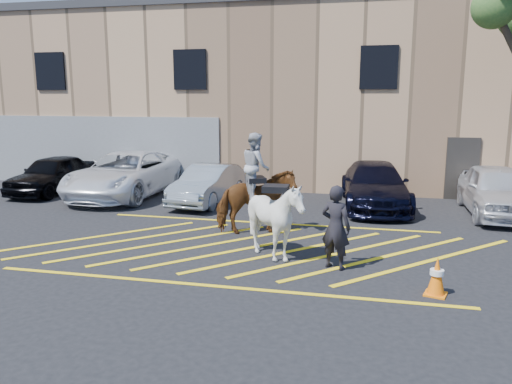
% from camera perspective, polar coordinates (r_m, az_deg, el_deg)
% --- Properties ---
extents(ground, '(90.00, 90.00, 0.00)m').
position_cam_1_polar(ground, '(12.39, -0.65, -6.07)').
color(ground, black).
rests_on(ground, ground).
extents(car_black_suv, '(1.74, 4.17, 1.41)m').
position_cam_1_polar(car_black_suv, '(20.39, -22.23, 1.90)').
color(car_black_suv, black).
rests_on(car_black_suv, ground).
extents(car_white_pickup, '(2.86, 5.88, 1.61)m').
position_cam_1_polar(car_white_pickup, '(18.87, -14.56, 2.00)').
color(car_white_pickup, white).
rests_on(car_white_pickup, ground).
extents(car_silver_sedan, '(1.79, 4.07, 1.30)m').
position_cam_1_polar(car_silver_sedan, '(17.13, -5.45, 0.90)').
color(car_silver_sedan, '#9BA3A9').
rests_on(car_silver_sedan, ground).
extents(car_blue_suv, '(2.47, 5.12, 1.44)m').
position_cam_1_polar(car_blue_suv, '(16.91, 13.39, 0.75)').
color(car_blue_suv, black).
rests_on(car_blue_suv, ground).
extents(car_white_suv, '(1.84, 4.53, 1.54)m').
position_cam_1_polar(car_white_suv, '(16.98, 25.82, 0.17)').
color(car_white_suv, silver).
rests_on(car_white_suv, ground).
extents(handler, '(0.77, 0.65, 1.80)m').
position_cam_1_polar(handler, '(10.66, 9.11, -4.00)').
color(handler, black).
rests_on(handler, ground).
extents(warehouse, '(32.42, 10.20, 7.30)m').
position_cam_1_polar(warehouse, '(23.68, 6.10, 10.96)').
color(warehouse, tan).
rests_on(warehouse, ground).
extents(hatching_zone, '(12.60, 5.12, 0.01)m').
position_cam_1_polar(hatching_zone, '(12.11, -0.97, -6.45)').
color(hatching_zone, yellow).
rests_on(hatching_zone, ground).
extents(mounted_bay, '(2.24, 1.71, 2.69)m').
position_cam_1_polar(mounted_bay, '(13.16, -0.03, -0.17)').
color(mounted_bay, brown).
rests_on(mounted_bay, ground).
extents(saddled_white, '(1.52, 1.70, 1.82)m').
position_cam_1_polar(saddled_white, '(11.11, 2.24, -3.17)').
color(saddled_white, silver).
rests_on(saddled_white, ground).
extents(traffic_cone, '(0.47, 0.47, 0.73)m').
position_cam_1_polar(traffic_cone, '(9.87, 19.95, -9.02)').
color(traffic_cone, orange).
rests_on(traffic_cone, ground).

